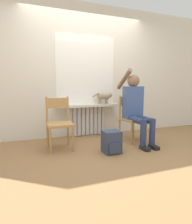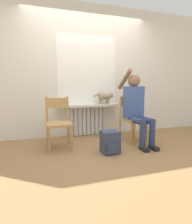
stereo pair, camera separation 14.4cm
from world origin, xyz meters
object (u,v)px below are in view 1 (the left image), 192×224
Objects in this scene: person at (136,105)px; cat at (104,96)px; chair_left at (59,122)px; backpack at (112,142)px; chair_right at (132,118)px.

cat is at bearing 115.21° from person.
person is at bearing -5.89° from chair_left.
cat is 1.28× the size of backpack.
cat reaches higher than chair_right.
chair_left is at bearing 169.27° from chair_right.
backpack is (-0.64, -0.48, -0.27)m from chair_right.
person is 0.78m from cat.
chair_left is at bearing 174.85° from person.
chair_left is 2.49× the size of backpack.
person is 3.07× the size of cat.
chair_right is 0.63× the size of person.
backpack is at bearing -106.80° from cat.
person is 3.93× the size of backpack.
person is at bearing -64.79° from cat.
chair_right is at bearing 93.80° from person.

